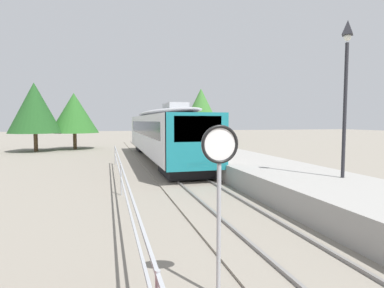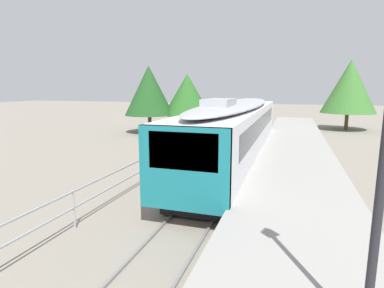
% 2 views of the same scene
% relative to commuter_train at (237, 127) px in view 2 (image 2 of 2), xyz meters
% --- Properties ---
extents(ground_plane, '(160.00, 160.00, 0.00)m').
position_rel_commuter_train_xyz_m(ground_plane, '(-3.00, -8.94, -2.14)').
color(ground_plane, gray).
extents(track_rails, '(3.20, 60.00, 0.14)m').
position_rel_commuter_train_xyz_m(track_rails, '(0.00, -8.94, -2.11)').
color(track_rails, gray).
rests_on(track_rails, ground).
extents(commuter_train, '(2.82, 18.59, 3.74)m').
position_rel_commuter_train_xyz_m(commuter_train, '(0.00, 0.00, 0.00)').
color(commuter_train, silver).
rests_on(commuter_train, track_rails).
extents(station_platform, '(3.90, 60.00, 0.90)m').
position_rel_commuter_train_xyz_m(station_platform, '(3.25, -8.94, -1.69)').
color(station_platform, '#999691').
rests_on(station_platform, ground).
extents(tree_behind_carpark, '(4.75, 4.75, 6.45)m').
position_rel_commuter_train_xyz_m(tree_behind_carpark, '(-10.28, 10.17, 1.94)').
color(tree_behind_carpark, brown).
rests_on(tree_behind_carpark, ground).
extents(tree_behind_station_far, '(5.39, 5.39, 7.20)m').
position_rel_commuter_train_xyz_m(tree_behind_station_far, '(8.42, 18.34, 2.34)').
color(tree_behind_station_far, brown).
rests_on(tree_behind_station_far, ground).
extents(tree_distant_left, '(4.77, 4.77, 5.69)m').
position_rel_commuter_train_xyz_m(tree_distant_left, '(-6.96, 11.85, 1.53)').
color(tree_distant_left, brown).
rests_on(tree_distant_left, ground).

